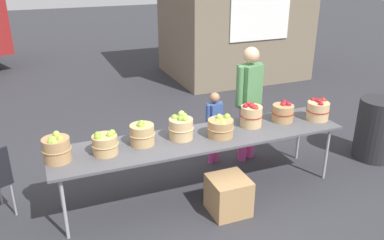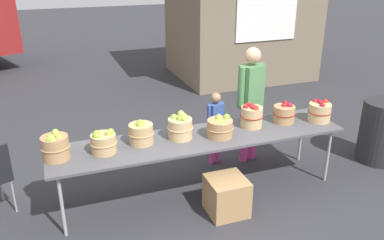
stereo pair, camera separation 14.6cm
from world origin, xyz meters
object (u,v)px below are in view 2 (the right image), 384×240
at_px(market_table, 201,139).
at_px(apple_basket_green_3, 180,127).
at_px(apple_basket_green_1, 104,143).
at_px(apple_basket_green_4, 220,128).
at_px(apple_basket_green_2, 141,133).
at_px(produce_crate, 227,196).
at_px(child_customer, 215,123).
at_px(vendor_adult, 251,96).
at_px(trash_barrel, 381,132).
at_px(apple_basket_red_0, 252,116).
at_px(apple_basket_red_2, 320,111).
at_px(apple_basket_red_1, 284,113).
at_px(apple_basket_green_0, 55,147).

xyz_separation_m(market_table, apple_basket_green_3, (-0.23, 0.06, 0.17)).
height_order(market_table, apple_basket_green_3, apple_basket_green_3).
relative_size(apple_basket_green_1, apple_basket_green_4, 0.91).
relative_size(apple_basket_green_2, apple_basket_green_3, 0.98).
bearing_deg(produce_crate, child_customer, 73.36).
xyz_separation_m(apple_basket_green_2, apple_basket_green_3, (0.46, -0.01, 0.01)).
xyz_separation_m(apple_basket_green_1, apple_basket_green_2, (0.43, 0.08, 0.02)).
relative_size(apple_basket_green_3, child_customer, 0.29).
relative_size(vendor_adult, trash_barrel, 1.85).
distance_m(market_table, apple_basket_red_0, 0.73).
xyz_separation_m(apple_basket_red_2, trash_barrel, (1.08, -0.02, -0.44)).
height_order(apple_basket_green_3, apple_basket_green_4, apple_basket_green_3).
distance_m(apple_basket_green_1, apple_basket_green_2, 0.44).
height_order(apple_basket_red_0, vendor_adult, vendor_adult).
height_order(apple_basket_red_2, trash_barrel, apple_basket_red_2).
bearing_deg(apple_basket_red_1, apple_basket_green_2, 179.94).
xyz_separation_m(apple_basket_red_0, apple_basket_red_2, (0.91, -0.13, -0.01)).
height_order(apple_basket_green_2, apple_basket_red_2, apple_basket_green_2).
bearing_deg(apple_basket_green_2, apple_basket_red_1, -0.06).
distance_m(apple_basket_green_0, child_customer, 2.20).
bearing_deg(apple_basket_green_2, child_customer, 26.39).
bearing_deg(apple_basket_green_1, apple_basket_red_0, 2.61).
relative_size(market_table, vendor_adult, 2.15).
bearing_deg(apple_basket_green_2, trash_barrel, -2.50).
height_order(apple_basket_green_4, produce_crate, apple_basket_green_4).
relative_size(apple_basket_green_2, apple_basket_red_2, 0.99).
xyz_separation_m(child_customer, trash_barrel, (2.22, -0.72, -0.17)).
relative_size(trash_barrel, produce_crate, 2.05).
xyz_separation_m(child_customer, produce_crate, (-0.34, -1.14, -0.40)).
bearing_deg(apple_basket_green_2, vendor_adult, 17.19).
relative_size(apple_basket_red_0, apple_basket_red_1, 1.05).
relative_size(apple_basket_red_1, child_customer, 0.28).
bearing_deg(vendor_adult, apple_basket_green_1, -0.80).
height_order(apple_basket_green_4, apple_basket_red_2, apple_basket_red_2).
bearing_deg(apple_basket_green_1, apple_basket_red_1, 1.94).
xyz_separation_m(trash_barrel, produce_crate, (-2.57, -0.42, -0.23)).
relative_size(apple_basket_green_3, apple_basket_green_4, 0.95).
xyz_separation_m(apple_basket_green_4, apple_basket_red_0, (0.49, 0.14, 0.03)).
bearing_deg(apple_basket_red_0, vendor_adult, 63.93).
bearing_deg(produce_crate, apple_basket_green_4, 78.18).
bearing_deg(vendor_adult, child_customer, -24.60).
relative_size(apple_basket_green_4, apple_basket_red_2, 1.07).
relative_size(apple_basket_green_1, child_customer, 0.28).
xyz_separation_m(apple_basket_green_2, trash_barrel, (3.38, -0.15, -0.44)).
height_order(apple_basket_green_0, apple_basket_green_2, apple_basket_green_0).
bearing_deg(produce_crate, apple_basket_green_2, 145.31).
xyz_separation_m(vendor_adult, child_customer, (-0.48, 0.07, -0.35)).
xyz_separation_m(apple_basket_green_2, apple_basket_green_4, (0.91, -0.13, -0.02)).
bearing_deg(apple_basket_green_1, apple_basket_green_2, 10.46).
xyz_separation_m(apple_basket_green_0, apple_basket_red_0, (2.32, 0.06, 0.01)).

